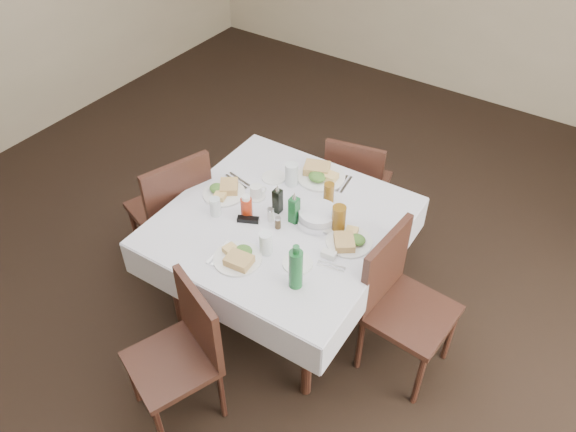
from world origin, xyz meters
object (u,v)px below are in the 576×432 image
(water_e, at_px, (337,218))
(oil_cruet_dark, at_px, (278,200))
(water_n, at_px, (292,174))
(green_bottle, at_px, (296,268))
(oil_cruet_green, at_px, (294,209))
(bread_basket, at_px, (318,217))
(water_s, at_px, (266,243))
(ketchup_bottle, at_px, (246,207))
(chair_north, at_px, (356,182))
(chair_south, at_px, (185,347))
(chair_west, at_px, (174,207))
(chair_east, at_px, (398,297))
(water_w, at_px, (215,207))
(coffee_mug, at_px, (256,192))
(dining_table, at_px, (281,230))

(water_e, height_order, oil_cruet_dark, oil_cruet_dark)
(water_n, xyz_separation_m, green_bottle, (0.48, -0.68, 0.05))
(water_n, xyz_separation_m, oil_cruet_green, (0.20, -0.28, 0.02))
(bread_basket, xyz_separation_m, oil_cruet_dark, (-0.25, -0.05, 0.05))
(water_s, relative_size, ketchup_bottle, 0.91)
(oil_cruet_dark, bearing_deg, water_e, 12.60)
(water_e, relative_size, oil_cruet_dark, 0.61)
(water_e, distance_m, oil_cruet_green, 0.25)
(oil_cruet_dark, bearing_deg, water_n, 106.22)
(water_s, bearing_deg, green_bottle, -22.29)
(green_bottle, bearing_deg, oil_cruet_dark, 133.76)
(water_e, bearing_deg, chair_north, 108.96)
(chair_south, relative_size, chair_west, 0.91)
(chair_east, height_order, oil_cruet_green, oil_cruet_green)
(water_w, relative_size, green_bottle, 0.42)
(chair_north, height_order, coffee_mug, chair_north)
(coffee_mug, bearing_deg, dining_table, -19.42)
(water_w, bearing_deg, chair_east, 11.18)
(water_w, distance_m, green_bottle, 0.72)
(dining_table, relative_size, green_bottle, 4.84)
(water_s, distance_m, green_bottle, 0.29)
(chair_south, bearing_deg, ketchup_bottle, 101.99)
(oil_cruet_green, bearing_deg, bread_basket, 31.79)
(water_e, relative_size, oil_cruet_green, 0.56)
(chair_east, height_order, green_bottle, green_bottle)
(oil_cruet_green, xyz_separation_m, coffee_mug, (-0.31, 0.06, -0.05))
(chair_north, distance_m, bread_basket, 0.84)
(chair_east, relative_size, chair_west, 0.97)
(chair_south, bearing_deg, water_n, 95.62)
(oil_cruet_green, bearing_deg, ketchup_bottle, -155.74)
(dining_table, relative_size, ketchup_bottle, 9.11)
(ketchup_bottle, bearing_deg, chair_west, -178.55)
(chair_west, bearing_deg, chair_north, 49.81)
(dining_table, relative_size, water_n, 9.00)
(chair_south, height_order, water_s, water_s)
(chair_north, bearing_deg, water_n, -107.21)
(chair_south, bearing_deg, coffee_mug, 103.15)
(dining_table, distance_m, water_w, 0.41)
(dining_table, xyz_separation_m, coffee_mug, (-0.24, 0.08, 0.12))
(bread_basket, bearing_deg, water_n, 146.90)
(water_w, relative_size, bread_basket, 0.47)
(water_n, bearing_deg, chair_north, 72.79)
(water_n, bearing_deg, coffee_mug, -115.05)
(dining_table, xyz_separation_m, water_w, (-0.34, -0.18, 0.14))
(bread_basket, height_order, oil_cruet_dark, oil_cruet_dark)
(water_n, height_order, water_e, water_n)
(chair_east, height_order, water_e, chair_east)
(water_s, relative_size, water_w, 1.14)
(chair_east, bearing_deg, water_w, -168.82)
(oil_cruet_dark, bearing_deg, ketchup_bottle, -132.88)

